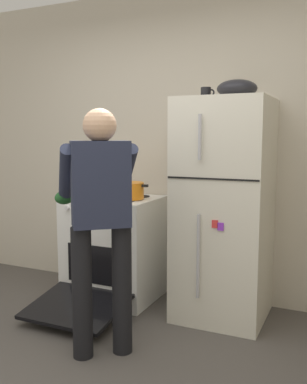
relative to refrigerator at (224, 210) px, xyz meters
The scene contains 8 objects.
kitchen_wall_back 0.82m from the refrigerator, 144.35° to the left, with size 6.00×0.10×2.70m, color beige.
refrigerator is the anchor object (origin of this frame).
stove_range 1.07m from the refrigerator, behind, with size 0.76×1.21×0.90m.
person_cook 1.08m from the refrigerator, 121.69° to the right, with size 0.70×0.74×1.60m.
red_pot 0.84m from the refrigerator, behind, with size 0.38×0.28×0.14m.
coffee_mug 0.92m from the refrigerator, 164.17° to the left, with size 0.11×0.08×0.10m.
pepper_mill 1.31m from the refrigerator, behind, with size 0.05×0.05×0.18m, color brown.
mixing_bowl 0.93m from the refrigerator, ahead, with size 0.30×0.30×0.13m, color black.
Camera 1 is at (1.41, -1.69, 1.43)m, focal length 40.41 mm.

